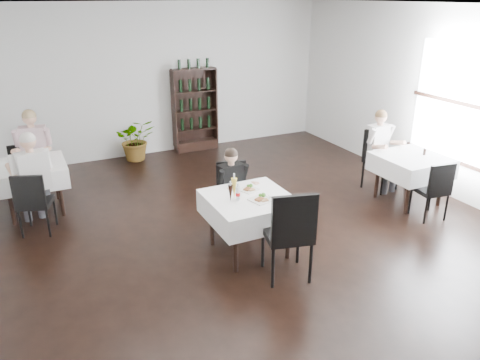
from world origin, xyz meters
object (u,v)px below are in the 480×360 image
main_table (249,208)px  diner_main (234,185)px  potted_tree (136,139)px  wine_shelf (195,111)px

main_table → diner_main: 0.57m
main_table → potted_tree: size_ratio=1.21×
diner_main → main_table: bearing=-94.4°
diner_main → potted_tree: bearing=97.1°
potted_tree → wine_shelf: bearing=5.0°
wine_shelf → potted_tree: (-1.31, -0.11, -0.42)m
diner_main → wine_shelf: bearing=77.2°
wine_shelf → main_table: 4.41m
potted_tree → main_table: bearing=-84.4°
wine_shelf → diner_main: size_ratio=1.42×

